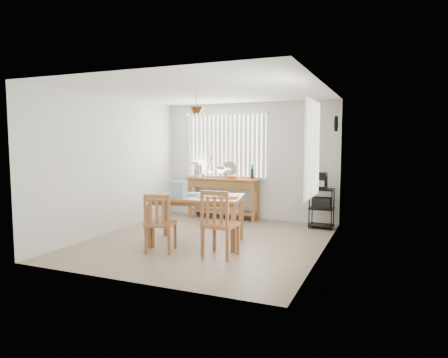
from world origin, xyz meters
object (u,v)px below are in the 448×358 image
at_px(sideboard, 224,188).
at_px(wire_cart, 322,204).
at_px(cart_items, 322,181).
at_px(chair_right, 219,224).
at_px(dining_table, 197,201).
at_px(chair_left, 160,223).

relative_size(sideboard, wire_cart, 2.05).
distance_m(sideboard, cart_items, 2.23).
bearing_deg(sideboard, chair_right, -68.52).
xyz_separation_m(dining_table, chair_left, (-0.29, -0.72, -0.27)).
distance_m(cart_items, dining_table, 2.73).
bearing_deg(chair_right, sideboard, 111.48).
bearing_deg(dining_table, chair_left, -111.82).
bearing_deg(cart_items, chair_left, -126.69).
distance_m(dining_table, chair_left, 0.82).
bearing_deg(wire_cart, chair_left, -126.77).
xyz_separation_m(wire_cart, dining_table, (-1.78, -2.04, 0.24)).
distance_m(wire_cart, chair_right, 2.87).
xyz_separation_m(sideboard, dining_table, (0.43, -2.22, 0.03)).
height_order(sideboard, dining_table, sideboard).
distance_m(chair_left, chair_right, 0.98).
height_order(sideboard, wire_cart, sideboard).
bearing_deg(wire_cart, chair_right, -112.50).
height_order(sideboard, chair_left, chair_left).
bearing_deg(dining_table, wire_cart, 48.97).
bearing_deg(sideboard, cart_items, -4.38).
xyz_separation_m(wire_cart, chair_right, (-1.10, -2.65, 0.02)).
relative_size(cart_items, dining_table, 0.19).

